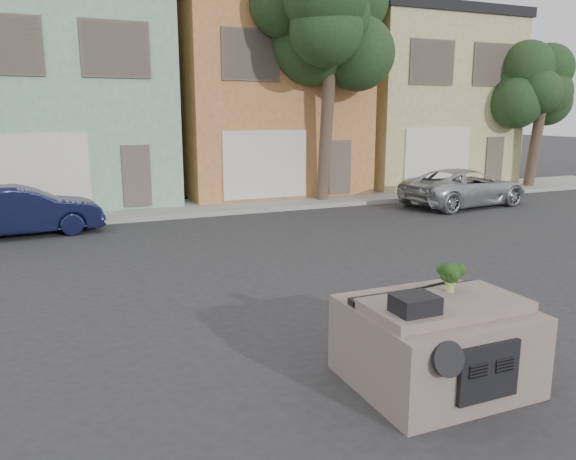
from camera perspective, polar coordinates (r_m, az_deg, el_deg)
ground_plane at (r=9.81m, az=3.65°, el=-7.79°), size 120.00×120.00×0.00m
sidewalk at (r=19.46m, az=-10.45°, el=2.20°), size 40.00×3.00×0.15m
townhouse_mint at (r=22.74m, az=-22.01°, el=12.29°), size 7.20×8.20×7.55m
townhouse_tan at (r=24.16m, az=-3.49°, el=13.05°), size 7.20×8.20×7.55m
townhouse_beige at (r=27.63m, az=11.68°, el=12.70°), size 7.20×8.20×7.55m
navy_sedan at (r=16.86m, az=-25.20°, el=-0.51°), size 4.20×1.76×1.35m
silver_pickup at (r=21.01m, az=17.37°, el=2.35°), size 5.01×2.79×1.33m
tree_near at (r=20.26m, az=3.92°, el=14.60°), size 4.40×4.00×8.50m
tree_far at (r=26.34m, az=23.97°, el=10.29°), size 3.20×3.00×6.00m
car_dashboard at (r=7.25m, az=14.67°, el=-10.76°), size 2.00×1.80×1.12m
instrument_hump at (r=6.42m, az=12.78°, el=-7.35°), size 0.48×0.38×0.20m
wiper_arm at (r=7.50m, az=14.83°, el=-5.35°), size 0.69×0.15×0.02m
broccoli at (r=7.23m, az=16.19°, el=-4.60°), size 0.38×0.38×0.38m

